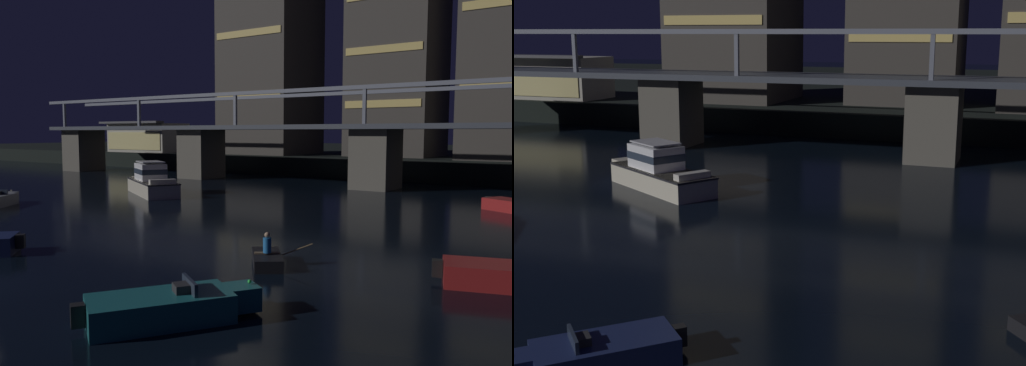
% 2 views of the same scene
% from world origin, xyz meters
% --- Properties ---
extents(far_riverbank, '(240.00, 80.00, 2.20)m').
position_xyz_m(far_riverbank, '(0.00, 86.34, 1.10)').
color(far_riverbank, black).
rests_on(far_riverbank, ground).
extents(river_bridge, '(90.59, 6.40, 9.38)m').
position_xyz_m(river_bridge, '(0.00, 38.33, 4.07)').
color(river_bridge, '#605B51').
rests_on(river_bridge, ground).
extents(tower_west_low, '(11.25, 11.50, 41.08)m').
position_xyz_m(tower_west_low, '(-22.80, 55.71, 22.59)').
color(tower_west_low, '#423D38').
rests_on(tower_west_low, far_riverbank).
extents(tower_west_tall, '(10.42, 10.79, 33.16)m').
position_xyz_m(tower_west_tall, '(-5.32, 58.71, 18.63)').
color(tower_west_tall, '#423D38').
rests_on(tower_west_tall, far_riverbank).
extents(waterfront_pavilion, '(12.40, 7.40, 4.70)m').
position_xyz_m(waterfront_pavilion, '(-42.15, 50.24, 4.44)').
color(waterfront_pavilion, '#B2AD9E').
rests_on(waterfront_pavilion, far_riverbank).
extents(cabin_cruiser_near_left, '(8.89, 6.48, 2.79)m').
position_xyz_m(cabin_cruiser_near_left, '(-14.18, 23.51, 1.05)').
color(cabin_cruiser_near_left, beige).
rests_on(cabin_cruiser_near_left, ground).
extents(speedboat_mid_left, '(3.81, 4.78, 1.16)m').
position_xyz_m(speedboat_mid_left, '(8.34, 2.01, 0.41)').
color(speedboat_mid_left, '#196066').
rests_on(speedboat_mid_left, ground).
extents(speedboat_mid_right, '(5.17, 2.83, 1.16)m').
position_xyz_m(speedboat_mid_right, '(15.69, 10.89, 0.41)').
color(speedboat_mid_right, maroon).
rests_on(speedboat_mid_right, ground).
extents(dinghy_with_paddler, '(2.68, 2.74, 1.36)m').
position_xyz_m(dinghy_with_paddler, '(7.22, 8.76, 0.28)').
color(dinghy_with_paddler, black).
rests_on(dinghy_with_paddler, ground).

